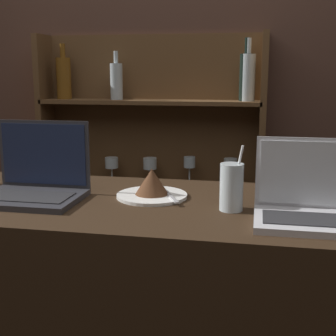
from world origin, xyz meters
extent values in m
cube|color=#4C3328|center=(0.00, 1.36, 1.35)|extent=(7.00, 0.06, 2.70)
cube|color=brown|center=(-0.66, 1.24, 0.83)|extent=(0.03, 0.18, 1.65)
cube|color=brown|center=(0.44, 1.24, 0.83)|extent=(0.03, 0.18, 1.65)
cube|color=brown|center=(-0.11, 1.32, 0.83)|extent=(1.14, 0.02, 1.65)
cube|color=brown|center=(-0.11, 1.24, 0.50)|extent=(1.10, 0.18, 0.02)
cube|color=brown|center=(-0.11, 1.24, 0.91)|extent=(1.10, 0.18, 0.02)
cube|color=brown|center=(-0.11, 1.24, 1.32)|extent=(1.10, 0.18, 0.02)
cylinder|color=silver|center=(-0.51, 1.24, 0.92)|extent=(0.05, 0.05, 0.01)
cylinder|color=silver|center=(-0.51, 1.24, 0.95)|extent=(0.01, 0.01, 0.06)
cylinder|color=silver|center=(-0.51, 1.24, 1.01)|extent=(0.06, 0.06, 0.05)
cylinder|color=silver|center=(-0.31, 1.24, 0.92)|extent=(0.06, 0.06, 0.01)
cylinder|color=silver|center=(-0.31, 1.24, 0.95)|extent=(0.01, 0.01, 0.06)
cylinder|color=silver|center=(-0.31, 1.24, 1.01)|extent=(0.07, 0.07, 0.06)
cylinder|color=silver|center=(-0.11, 1.24, 0.92)|extent=(0.06, 0.06, 0.01)
cylinder|color=silver|center=(-0.11, 1.24, 0.95)|extent=(0.01, 0.01, 0.06)
cylinder|color=silver|center=(-0.11, 1.24, 1.01)|extent=(0.07, 0.07, 0.06)
cylinder|color=silver|center=(0.10, 1.24, 0.92)|extent=(0.05, 0.05, 0.01)
cylinder|color=silver|center=(0.10, 1.24, 0.96)|extent=(0.01, 0.01, 0.07)
cylinder|color=silver|center=(0.10, 1.24, 1.03)|extent=(0.06, 0.06, 0.05)
cylinder|color=silver|center=(0.30, 1.24, 0.92)|extent=(0.06, 0.06, 0.01)
cylinder|color=silver|center=(0.30, 1.24, 0.95)|extent=(0.01, 0.01, 0.06)
cylinder|color=silver|center=(0.30, 1.24, 1.02)|extent=(0.07, 0.07, 0.07)
cylinder|color=#B2C1C6|center=(0.37, 1.24, 1.44)|extent=(0.07, 0.07, 0.22)
cylinder|color=#B2C1C6|center=(0.37, 1.24, 1.59)|extent=(0.03, 0.03, 0.07)
cylinder|color=#B2C1C6|center=(-0.28, 1.24, 1.42)|extent=(0.06, 0.06, 0.18)
cylinder|color=#B2C1C6|center=(-0.28, 1.24, 1.54)|extent=(0.02, 0.02, 0.06)
cylinder|color=brown|center=(-0.55, 1.24, 1.43)|extent=(0.07, 0.07, 0.21)
cylinder|color=brown|center=(-0.55, 1.24, 1.57)|extent=(0.03, 0.03, 0.07)
cylinder|color=black|center=(0.36, 1.24, 1.44)|extent=(0.06, 0.06, 0.22)
cylinder|color=black|center=(0.36, 1.24, 1.59)|extent=(0.02, 0.02, 0.07)
cube|color=#333338|center=(-0.25, 0.24, 1.09)|extent=(0.31, 0.23, 0.02)
cube|color=#28282B|center=(-0.25, 0.23, 1.10)|extent=(0.26, 0.13, 0.00)
cube|color=#333338|center=(-0.25, 0.36, 1.21)|extent=(0.31, 0.00, 0.22)
cube|color=#1E2847|center=(-0.25, 0.35, 1.21)|extent=(0.28, 0.01, 0.20)
cube|color=silver|center=(0.57, 0.17, 1.09)|extent=(0.30, 0.21, 0.02)
cube|color=#28282B|center=(0.57, 0.16, 1.10)|extent=(0.25, 0.12, 0.00)
cube|color=silver|center=(0.57, 0.27, 1.19)|extent=(0.30, 0.00, 0.20)
cube|color=silver|center=(0.57, 0.27, 1.19)|extent=(0.27, 0.01, 0.18)
cylinder|color=white|center=(0.10, 0.36, 1.08)|extent=(0.22, 0.22, 0.01)
cone|color=#51301C|center=(0.10, 0.36, 1.13)|extent=(0.11, 0.11, 0.08)
cube|color=#B7B7BC|center=(0.17, 0.34, 1.09)|extent=(0.08, 0.16, 0.00)
cylinder|color=silver|center=(0.36, 0.26, 1.15)|extent=(0.07, 0.07, 0.14)
cylinder|color=white|center=(0.37, 0.26, 1.17)|extent=(0.04, 0.01, 0.19)
camera|label=1|loc=(0.43, -1.03, 1.47)|focal=50.00mm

